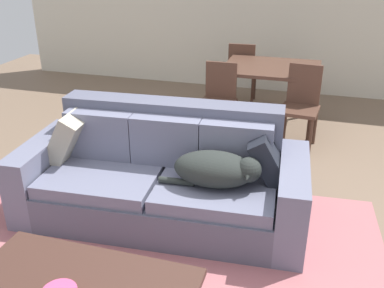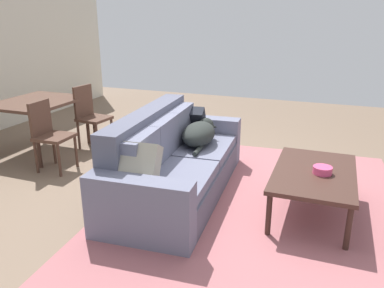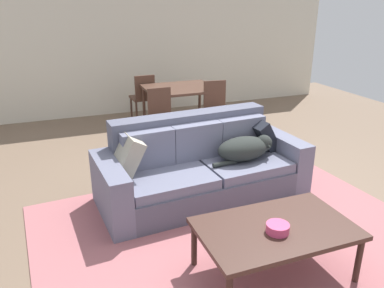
# 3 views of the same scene
# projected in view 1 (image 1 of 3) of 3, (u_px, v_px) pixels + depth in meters

# --- Properties ---
(ground_plane) EXTENTS (10.00, 10.00, 0.00)m
(ground_plane) POSITION_uv_depth(u_px,v_px,m) (190.00, 233.00, 3.46)
(ground_plane) COLOR #765F4C
(back_partition) EXTENTS (8.00, 0.12, 2.70)m
(back_partition) POSITION_uv_depth(u_px,v_px,m) (268.00, 0.00, 6.38)
(back_partition) COLOR beige
(back_partition) RESTS_ON ground
(area_rug) EXTENTS (3.82, 3.17, 0.01)m
(area_rug) POSITION_uv_depth(u_px,v_px,m) (119.00, 286.00, 2.92)
(area_rug) COLOR #AE6468
(area_rug) RESTS_ON ground
(couch) EXTENTS (2.35, 1.11, 0.91)m
(couch) POSITION_uv_depth(u_px,v_px,m) (164.00, 177.00, 3.60)
(couch) COLOR #55576A
(couch) RESTS_ON ground
(dog_on_left_cushion) EXTENTS (0.76, 0.40, 0.26)m
(dog_on_left_cushion) POSITION_uv_depth(u_px,v_px,m) (217.00, 169.00, 3.25)
(dog_on_left_cushion) COLOR #282D2A
(dog_on_left_cushion) RESTS_ON couch
(throw_pillow_by_left_arm) EXTENTS (0.37, 0.44, 0.44)m
(throw_pillow_by_left_arm) POSITION_uv_depth(u_px,v_px,m) (70.00, 136.00, 3.69)
(throw_pillow_by_left_arm) COLOR #A8A18D
(throw_pillow_by_left_arm) RESTS_ON couch
(throw_pillow_by_right_arm) EXTENTS (0.35, 0.41, 0.40)m
(throw_pillow_by_right_arm) POSITION_uv_depth(u_px,v_px,m) (268.00, 157.00, 3.37)
(throw_pillow_by_right_arm) COLOR black
(throw_pillow_by_right_arm) RESTS_ON couch
(dining_table) EXTENTS (1.15, 0.96, 0.74)m
(dining_table) POSITION_uv_depth(u_px,v_px,m) (271.00, 72.00, 5.32)
(dining_table) COLOR #523428
(dining_table) RESTS_ON ground
(dining_chair_near_left) EXTENTS (0.41, 0.41, 0.88)m
(dining_chair_near_left) POSITION_uv_depth(u_px,v_px,m) (219.00, 98.00, 4.99)
(dining_chair_near_left) COLOR #523428
(dining_chair_near_left) RESTS_ON ground
(dining_chair_near_right) EXTENTS (0.44, 0.44, 0.91)m
(dining_chair_near_right) POSITION_uv_depth(u_px,v_px,m) (301.00, 103.00, 4.78)
(dining_chair_near_right) COLOR #523428
(dining_chair_near_right) RESTS_ON ground
(dining_chair_far_left) EXTENTS (0.42, 0.42, 0.88)m
(dining_chair_far_left) POSITION_uv_depth(u_px,v_px,m) (242.00, 70.00, 6.07)
(dining_chair_far_left) COLOR #523428
(dining_chair_far_left) RESTS_ON ground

